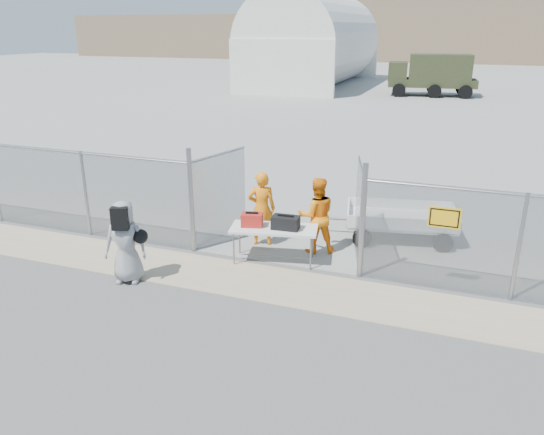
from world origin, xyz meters
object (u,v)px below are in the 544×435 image
at_px(security_worker_right, 317,215).
at_px(utility_trailer, 401,222).
at_px(visitor, 126,242).
at_px(folding_table, 274,245).
at_px(security_worker_left, 262,209).

distance_m(security_worker_right, utility_trailer, 2.42).
xyz_separation_m(security_worker_right, utility_trailer, (1.77, 1.58, -0.49)).
xyz_separation_m(security_worker_right, visitor, (-3.28, -2.86, -0.03)).
bearing_deg(security_worker_right, folding_table, 23.64).
distance_m(security_worker_left, visitor, 3.42).
xyz_separation_m(security_worker_left, security_worker_right, (1.37, 0.02, -0.01)).
bearing_deg(folding_table, utility_trailer, 32.39).
distance_m(folding_table, security_worker_right, 1.25).
height_order(security_worker_left, utility_trailer, security_worker_left).
bearing_deg(security_worker_right, security_worker_left, -25.08).
bearing_deg(folding_table, visitor, -154.08).
relative_size(security_worker_left, utility_trailer, 0.53).
height_order(visitor, utility_trailer, visitor).
bearing_deg(visitor, security_worker_left, 37.42).
bearing_deg(visitor, utility_trailer, 22.80).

